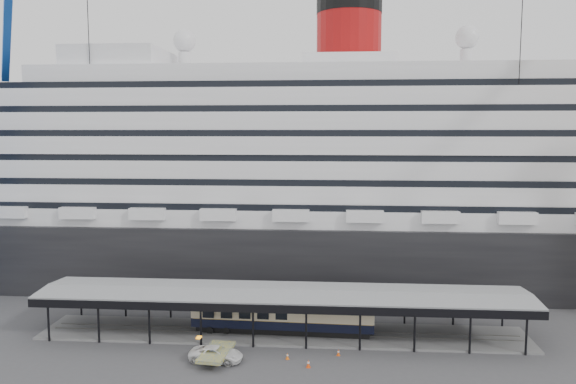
% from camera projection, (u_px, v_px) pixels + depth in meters
% --- Properties ---
extents(ground, '(200.00, 200.00, 0.00)m').
position_uv_depth(ground, '(279.00, 351.00, 60.09)').
color(ground, '#3E3E41').
rests_on(ground, ground).
extents(cruise_ship, '(130.00, 30.00, 43.90)m').
position_uv_depth(cruise_ship, '(298.00, 163.00, 89.79)').
color(cruise_ship, black).
rests_on(cruise_ship, ground).
extents(platform_canopy, '(56.00, 9.18, 5.30)m').
position_uv_depth(platform_canopy, '(283.00, 314.00, 64.78)').
color(platform_canopy, slate).
rests_on(platform_canopy, ground).
extents(port_truck, '(5.71, 3.08, 1.52)m').
position_uv_depth(port_truck, '(216.00, 354.00, 57.34)').
color(port_truck, silver).
rests_on(port_truck, ground).
extents(pullman_carriage, '(21.07, 3.57, 20.60)m').
position_uv_depth(pullman_carriage, '(282.00, 313.00, 64.77)').
color(pullman_carriage, black).
rests_on(pullman_carriage, ground).
extents(traffic_cone_left, '(0.46, 0.46, 0.68)m').
position_uv_depth(traffic_cone_left, '(287.00, 356.00, 57.91)').
color(traffic_cone_left, orange).
rests_on(traffic_cone_left, ground).
extents(traffic_cone_mid, '(0.47, 0.47, 0.81)m').
position_uv_depth(traffic_cone_mid, '(308.00, 363.00, 55.89)').
color(traffic_cone_mid, '#E5430C').
rests_on(traffic_cone_mid, ground).
extents(traffic_cone_right, '(0.44, 0.44, 0.70)m').
position_uv_depth(traffic_cone_right, '(338.00, 352.00, 58.85)').
color(traffic_cone_right, '#EE530D').
rests_on(traffic_cone_right, ground).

